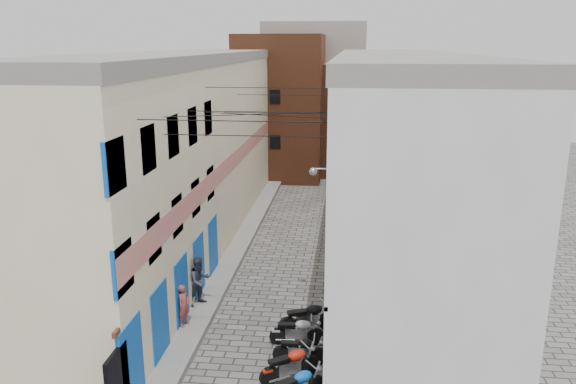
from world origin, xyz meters
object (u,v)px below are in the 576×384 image
(person_b, at_px, (200,281))
(motorcycle_f, at_px, (297,330))
(motorcycle_g, at_px, (308,316))
(motorcycle_e, at_px, (300,348))
(motorcycle_d, at_px, (290,363))
(person_a, at_px, (184,305))

(person_b, bearing_deg, motorcycle_f, -78.80)
(motorcycle_g, bearing_deg, motorcycle_f, -39.92)
(motorcycle_e, xyz_separation_m, person_b, (-3.91, 3.08, 0.66))
(motorcycle_f, xyz_separation_m, person_b, (-3.72, 2.02, 0.63))
(motorcycle_d, relative_size, motorcycle_f, 1.07)
(motorcycle_e, xyz_separation_m, motorcycle_f, (-0.19, 1.06, 0.03))
(motorcycle_d, bearing_deg, person_b, -170.46)
(motorcycle_d, xyz_separation_m, motorcycle_g, (0.29, 2.83, 0.03))
(motorcycle_d, height_order, person_b, person_b)
(motorcycle_d, distance_m, person_b, 5.50)
(motorcycle_f, height_order, motorcycle_g, motorcycle_g)
(motorcycle_e, bearing_deg, person_a, -110.50)
(motorcycle_e, height_order, motorcycle_f, motorcycle_f)
(motorcycle_e, relative_size, person_a, 1.15)
(motorcycle_f, bearing_deg, motorcycle_d, -4.39)
(motorcycle_d, distance_m, person_a, 4.53)
(motorcycle_d, bearing_deg, motorcycle_f, 146.68)
(motorcycle_e, distance_m, person_a, 4.31)
(person_b, bearing_deg, person_a, -144.20)
(motorcycle_e, bearing_deg, person_b, -128.83)
(motorcycle_f, distance_m, person_b, 4.28)
(motorcycle_e, bearing_deg, motorcycle_f, -170.30)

